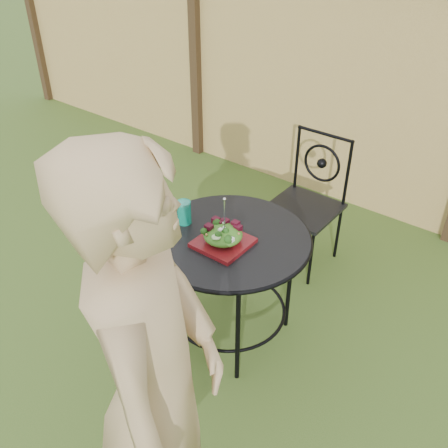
# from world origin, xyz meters

# --- Properties ---
(ground) EXTENTS (60.00, 60.00, 0.00)m
(ground) POSITION_xyz_m (0.00, 0.00, 0.00)
(ground) COLOR #2C4C18
(ground) RESTS_ON ground
(fence) EXTENTS (8.00, 0.12, 1.90)m
(fence) POSITION_xyz_m (-0.00, 2.19, 0.95)
(fence) COLOR #DABD6B
(fence) RESTS_ON ground
(patio_table) EXTENTS (0.92, 0.92, 0.72)m
(patio_table) POSITION_xyz_m (0.52, 0.30, 0.59)
(patio_table) COLOR black
(patio_table) RESTS_ON ground
(patio_chair) EXTENTS (0.46, 0.46, 0.95)m
(patio_chair) POSITION_xyz_m (0.49, 1.25, 0.50)
(patio_chair) COLOR black
(patio_chair) RESTS_ON ground
(diner) EXTENTS (0.75, 0.81, 1.86)m
(diner) POSITION_xyz_m (1.05, -0.79, 0.93)
(diner) COLOR tan
(diner) RESTS_ON ground
(salad_plate) EXTENTS (0.27, 0.27, 0.02)m
(salad_plate) POSITION_xyz_m (0.54, 0.22, 0.74)
(salad_plate) COLOR #500B13
(salad_plate) RESTS_ON patio_table
(salad) EXTENTS (0.21, 0.21, 0.08)m
(salad) POSITION_xyz_m (0.54, 0.22, 0.79)
(salad) COLOR #235614
(salad) RESTS_ON salad_plate
(fork) EXTENTS (0.01, 0.01, 0.18)m
(fork) POSITION_xyz_m (0.55, 0.22, 0.92)
(fork) COLOR silver
(fork) RESTS_ON salad
(drinking_glass) EXTENTS (0.08, 0.08, 0.14)m
(drinking_glass) POSITION_xyz_m (0.23, 0.25, 0.79)
(drinking_glass) COLOR #0C9072
(drinking_glass) RESTS_ON patio_table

